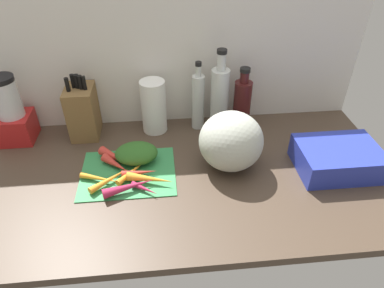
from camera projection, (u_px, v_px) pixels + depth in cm
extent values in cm
cube|color=#47382B|center=(165.00, 176.00, 127.48)|extent=(170.00, 80.00, 3.00)
cube|color=silver|center=(158.00, 55.00, 139.69)|extent=(170.00, 3.00, 60.00)
cube|color=#338C4C|center=(128.00, 172.00, 126.46)|extent=(34.22, 27.29, 0.80)
cone|color=orange|center=(132.00, 172.00, 124.17)|extent=(11.51, 13.43, 2.35)
cone|color=red|center=(117.00, 158.00, 129.80)|extent=(14.58, 13.27, 3.59)
cone|color=orange|center=(150.00, 179.00, 120.53)|extent=(16.73, 7.61, 3.27)
cone|color=orange|center=(100.00, 179.00, 121.53)|extent=(14.85, 7.14, 2.12)
cone|color=#B2264C|center=(145.00, 189.00, 117.41)|extent=(9.70, 7.63, 2.06)
cone|color=orange|center=(119.00, 157.00, 131.24)|extent=(11.80, 7.92, 2.40)
cone|color=red|center=(116.00, 164.00, 126.99)|extent=(11.41, 11.32, 3.37)
cone|color=orange|center=(110.00, 179.00, 120.93)|extent=(14.09, 12.57, 2.51)
cone|color=#B2264C|center=(129.00, 187.00, 117.16)|extent=(17.87, 8.77, 3.45)
cone|color=red|center=(139.00, 173.00, 123.69)|extent=(12.65, 3.34, 2.66)
ellipsoid|color=#2D6023|center=(136.00, 153.00, 129.51)|extent=(16.03, 12.33, 6.78)
ellipsoid|color=#B2B7A8|center=(231.00, 141.00, 124.13)|extent=(23.33, 22.73, 21.91)
cube|color=brown|center=(83.00, 112.00, 141.00)|extent=(11.10, 14.56, 21.46)
cylinder|color=black|center=(67.00, 85.00, 131.18)|extent=(1.60, 1.60, 5.50)
cylinder|color=black|center=(73.00, 81.00, 133.65)|extent=(1.61, 1.61, 5.50)
cylinder|color=black|center=(77.00, 81.00, 133.49)|extent=(2.06, 2.06, 5.50)
cylinder|color=black|center=(80.00, 82.00, 132.79)|extent=(1.90, 1.90, 5.50)
cylinder|color=black|center=(84.00, 83.00, 132.33)|extent=(1.48, 1.48, 5.50)
cube|color=red|center=(17.00, 127.00, 140.85)|extent=(13.35, 13.35, 11.38)
cylinder|color=silver|center=(6.00, 99.00, 133.05)|extent=(10.01, 10.01, 14.95)
cylinder|color=white|center=(154.00, 106.00, 143.26)|extent=(10.31, 10.31, 22.78)
cylinder|color=silver|center=(198.00, 102.00, 144.85)|extent=(5.27, 5.27, 23.93)
cylinder|color=silver|center=(198.00, 71.00, 136.44)|extent=(2.21, 2.21, 4.45)
cylinder|color=black|center=(198.00, 64.00, 134.65)|extent=(2.54, 2.54, 1.60)
cylinder|color=silver|center=(219.00, 100.00, 143.08)|extent=(7.49, 7.49, 27.02)
cylinder|color=silver|center=(221.00, 62.00, 133.06)|extent=(3.47, 3.47, 6.82)
cylinder|color=black|center=(222.00, 51.00, 130.57)|extent=(3.99, 3.99, 1.60)
cylinder|color=#471919|center=(242.00, 105.00, 146.09)|extent=(7.43, 7.43, 20.98)
cylinder|color=#471919|center=(245.00, 77.00, 138.50)|extent=(3.67, 3.67, 4.65)
cylinder|color=black|center=(245.00, 70.00, 136.65)|extent=(4.22, 4.22, 1.60)
cube|color=#2838AD|center=(337.00, 158.00, 126.15)|extent=(29.07, 21.67, 9.46)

